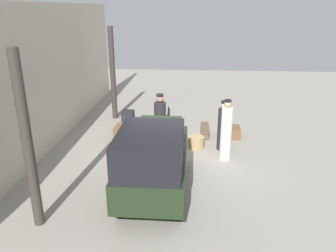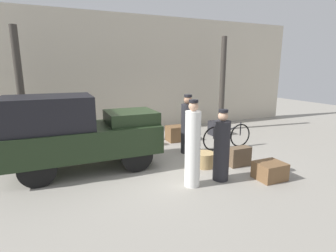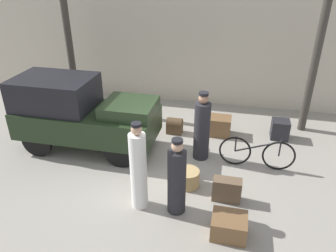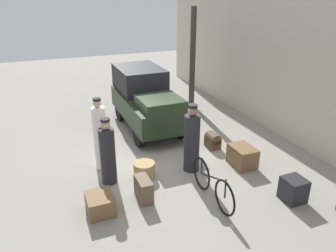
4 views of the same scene
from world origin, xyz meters
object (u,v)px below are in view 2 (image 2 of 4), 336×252
at_px(trunk_wicker_pale, 239,156).
at_px(trunk_large_brown, 270,171).
at_px(trunk_umber_medium, 177,133).
at_px(wicker_basket, 204,160).
at_px(porter_carrying_trunk, 188,127).
at_px(truck, 78,131).
at_px(bicycle, 227,137).
at_px(conductor_in_dark_uniform, 193,147).
at_px(suitcase_small_leather, 147,139).
at_px(suitcase_black_upright, 216,128).
at_px(porter_lifting_near_truck, 222,148).

distance_m(trunk_wicker_pale, trunk_large_brown, 0.97).
xyz_separation_m(trunk_wicker_pale, trunk_umber_medium, (-0.44, 2.81, 0.01)).
distance_m(wicker_basket, trunk_wicker_pale, 0.92).
bearing_deg(porter_carrying_trunk, truck, -177.01).
height_order(bicycle, trunk_large_brown, bicycle).
distance_m(trunk_wicker_pale, trunk_umber_medium, 2.85).
distance_m(bicycle, trunk_wicker_pale, 1.48).
bearing_deg(bicycle, porter_carrying_trunk, 173.76).
distance_m(bicycle, wicker_basket, 1.81).
relative_size(bicycle, porter_carrying_trunk, 1.01).
height_order(conductor_in_dark_uniform, suitcase_small_leather, conductor_in_dark_uniform).
xyz_separation_m(porter_carrying_trunk, trunk_umber_medium, (0.30, 1.32, -0.54)).
bearing_deg(trunk_large_brown, suitcase_small_leather, 115.95).
bearing_deg(trunk_wicker_pale, conductor_in_dark_uniform, -161.71).
bearing_deg(trunk_umber_medium, bicycle, -54.69).
bearing_deg(wicker_basket, trunk_umber_medium, 80.44).
bearing_deg(trunk_umber_medium, porter_carrying_trunk, -102.64).
bearing_deg(porter_carrying_trunk, wicker_basket, -96.10).
distance_m(truck, porter_carrying_trunk, 3.09).
bearing_deg(truck, porter_carrying_trunk, 2.99).
bearing_deg(trunk_wicker_pale, suitcase_black_upright, 67.07).
bearing_deg(porter_lifting_near_truck, conductor_in_dark_uniform, -178.54).
bearing_deg(trunk_umber_medium, conductor_in_dark_uniform, -110.32).
xyz_separation_m(wicker_basket, porter_carrying_trunk, (0.13, 1.20, 0.61)).
xyz_separation_m(porter_carrying_trunk, suitcase_black_upright, (1.99, 1.47, -0.53)).
distance_m(bicycle, conductor_in_dark_uniform, 3.02).
bearing_deg(porter_carrying_trunk, trunk_wicker_pale, -63.76).
height_order(porter_lifting_near_truck, trunk_large_brown, porter_lifting_near_truck).
relative_size(suitcase_black_upright, trunk_umber_medium, 0.73).
height_order(porter_carrying_trunk, trunk_umber_medium, porter_carrying_trunk).
bearing_deg(truck, trunk_wicker_pale, -19.29).
relative_size(bicycle, trunk_umber_medium, 2.42).
distance_m(wicker_basket, trunk_large_brown, 1.59).
bearing_deg(truck, trunk_umber_medium, 23.65).
height_order(conductor_in_dark_uniform, suitcase_black_upright, conductor_in_dark_uniform).
distance_m(bicycle, trunk_large_brown, 2.37).
bearing_deg(trunk_wicker_pale, porter_carrying_trunk, 116.24).
distance_m(conductor_in_dark_uniform, porter_carrying_trunk, 2.27).
xyz_separation_m(conductor_in_dark_uniform, suitcase_small_leather, (0.05, 3.18, -0.65)).
bearing_deg(suitcase_small_leather, porter_carrying_trunk, -51.27).
relative_size(bicycle, porter_lifting_near_truck, 1.09).
relative_size(conductor_in_dark_uniform, porter_lifting_near_truck, 1.15).
bearing_deg(conductor_in_dark_uniform, bicycle, 39.89).
bearing_deg(trunk_wicker_pale, trunk_large_brown, -83.76).
bearing_deg(trunk_large_brown, bicycle, 78.08).
bearing_deg(conductor_in_dark_uniform, porter_lifting_near_truck, 1.46).
bearing_deg(porter_carrying_trunk, suitcase_black_upright, 36.44).
bearing_deg(wicker_basket, trunk_wicker_pale, -19.06).
bearing_deg(bicycle, suitcase_black_upright, 67.74).
bearing_deg(suitcase_small_leather, trunk_wicker_pale, -57.98).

